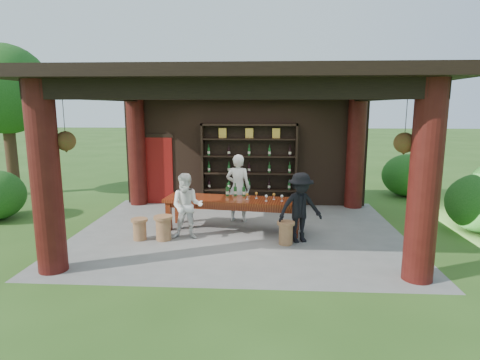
# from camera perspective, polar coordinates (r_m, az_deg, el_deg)

# --- Properties ---
(ground) EXTENTS (90.00, 90.00, 0.00)m
(ground) POSITION_cam_1_polar(r_m,az_deg,el_deg) (9.37, -0.15, -7.38)
(ground) COLOR #2D5119
(ground) RESTS_ON ground
(pavilion) EXTENTS (7.50, 6.00, 3.60)m
(pavilion) POSITION_cam_1_polar(r_m,az_deg,el_deg) (9.37, -0.07, 5.94)
(pavilion) COLOR slate
(pavilion) RESTS_ON ground
(wine_shelf) EXTENTS (2.72, 0.41, 2.39)m
(wine_shelf) POSITION_cam_1_polar(r_m,az_deg,el_deg) (11.48, 1.30, 2.08)
(wine_shelf) COLOR black
(wine_shelf) RESTS_ON ground
(tasting_table) EXTENTS (3.27, 1.23, 0.75)m
(tasting_table) POSITION_cam_1_polar(r_m,az_deg,el_deg) (9.37, -0.99, -3.37)
(tasting_table) COLOR #54180C
(tasting_table) RESTS_ON ground
(stool_near_left) EXTENTS (0.41, 0.41, 0.54)m
(stool_near_left) POSITION_cam_1_polar(r_m,az_deg,el_deg) (8.90, -10.84, -6.62)
(stool_near_left) COLOR brown
(stool_near_left) RESTS_ON ground
(stool_near_right) EXTENTS (0.37, 0.37, 0.49)m
(stool_near_right) POSITION_cam_1_polar(r_m,az_deg,el_deg) (8.55, 6.53, -7.40)
(stool_near_right) COLOR brown
(stool_near_right) RESTS_ON ground
(stool_far_left) EXTENTS (0.36, 0.36, 0.47)m
(stool_far_left) POSITION_cam_1_polar(r_m,az_deg,el_deg) (9.03, -14.08, -6.71)
(stool_far_left) COLOR brown
(stool_far_left) RESTS_ON ground
(host) EXTENTS (0.68, 0.51, 1.70)m
(host) POSITION_cam_1_polar(r_m,az_deg,el_deg) (10.03, -0.27, -1.14)
(host) COLOR silver
(host) RESTS_ON ground
(guest_woman) EXTENTS (0.73, 0.58, 1.45)m
(guest_woman) POSITION_cam_1_polar(r_m,az_deg,el_deg) (8.81, -7.54, -3.73)
(guest_woman) COLOR white
(guest_woman) RESTS_ON ground
(guest_man) EXTENTS (1.10, 0.83, 1.50)m
(guest_man) POSITION_cam_1_polar(r_m,az_deg,el_deg) (8.60, 8.56, -3.91)
(guest_man) COLOR black
(guest_man) RESTS_ON ground
(table_bottles) EXTENTS (0.48, 0.11, 0.31)m
(table_bottles) POSITION_cam_1_polar(r_m,az_deg,el_deg) (9.58, -0.65, -1.38)
(table_bottles) COLOR #194C1E
(table_bottles) RESTS_ON tasting_table
(table_glasses) EXTENTS (0.86, 0.34, 0.15)m
(table_glasses) POSITION_cam_1_polar(r_m,az_deg,el_deg) (9.22, 3.57, -2.38)
(table_glasses) COLOR silver
(table_glasses) RESTS_ON tasting_table
(napkin_basket) EXTENTS (0.28, 0.21, 0.14)m
(napkin_basket) POSITION_cam_1_polar(r_m,az_deg,el_deg) (9.50, -7.87, -2.11)
(napkin_basket) COLOR #BF6672
(napkin_basket) RESTS_ON tasting_table
(shrubs) EXTENTS (15.00, 8.88, 1.36)m
(shrubs) POSITION_cam_1_polar(r_m,az_deg,el_deg) (10.20, 14.59, -3.03)
(shrubs) COLOR #194C14
(shrubs) RESTS_ON ground
(trees) EXTENTS (20.99, 8.48, 4.80)m
(trees) POSITION_cam_1_polar(r_m,az_deg,el_deg) (10.94, 21.69, 12.34)
(trees) COLOR #3F2819
(trees) RESTS_ON ground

